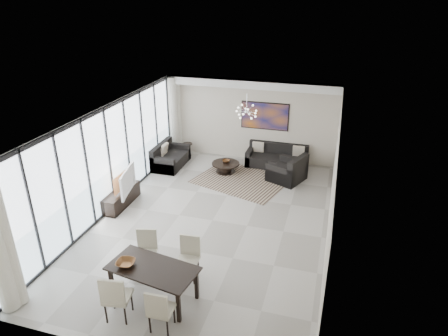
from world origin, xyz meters
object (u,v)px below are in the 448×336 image
at_px(sofa_main, 277,159).
at_px(tv_console, 122,198).
at_px(coffee_table, 226,167).
at_px(dining_table, 153,271).
at_px(television, 123,181).

relative_size(sofa_main, tv_console, 1.40).
relative_size(coffee_table, dining_table, 0.50).
bearing_deg(sofa_main, coffee_table, -147.94).
distance_m(television, dining_table, 3.93).
height_order(coffee_table, television, television).
height_order(tv_console, television, television).
distance_m(sofa_main, television, 5.48).
bearing_deg(dining_table, television, 127.21).
distance_m(tv_console, television, 0.60).
bearing_deg(tv_console, dining_table, -51.46).
xyz_separation_m(coffee_table, sofa_main, (1.58, 0.99, 0.07)).
bearing_deg(coffee_table, tv_console, -126.85).
relative_size(coffee_table, tv_console, 0.63).
bearing_deg(television, sofa_main, -54.35).
bearing_deg(tv_console, coffee_table, 53.15).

